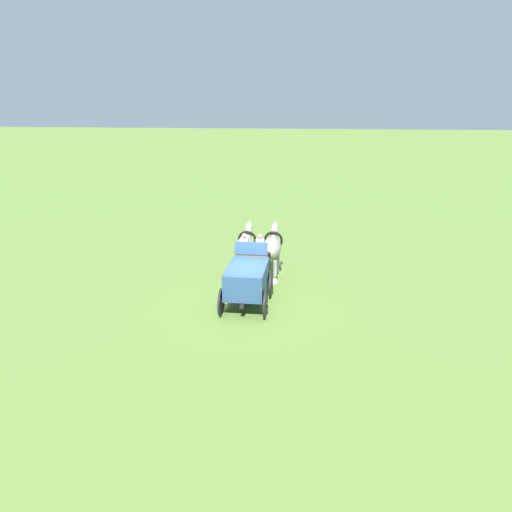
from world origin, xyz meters
TOP-DOWN VIEW (x-y plane):
  - ground_plane at (0.00, 0.00)m, footprint 220.00×220.00m
  - show_wagon at (0.16, -0.00)m, footprint 5.58×2.01m
  - draft_horse_near at (3.70, 0.54)m, footprint 3.23×0.99m
  - draft_horse_off at (3.66, -0.76)m, footprint 3.10×0.98m

SIDE VIEW (x-z plane):
  - ground_plane at x=0.00m, z-range 0.00..0.00m
  - show_wagon at x=0.16m, z-range -0.17..2.50m
  - draft_horse_near at x=3.70m, z-range 0.25..2.49m
  - draft_horse_off at x=3.66m, z-range 0.26..2.54m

